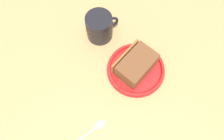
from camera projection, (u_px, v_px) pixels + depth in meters
ground_plane at (123, 67)px, 71.96cm from camera, size 151.54×151.54×2.41cm
small_plate at (136, 69)px, 69.46cm from camera, size 17.29×17.29×1.69cm
cake_slice at (136, 65)px, 67.04cm from camera, size 12.30×13.74×5.39cm
tea_mug at (100, 26)px, 70.67cm from camera, size 9.43×8.20×8.81cm
teaspoon at (95, 128)px, 63.18cm from camera, size 8.53×9.63×0.80cm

